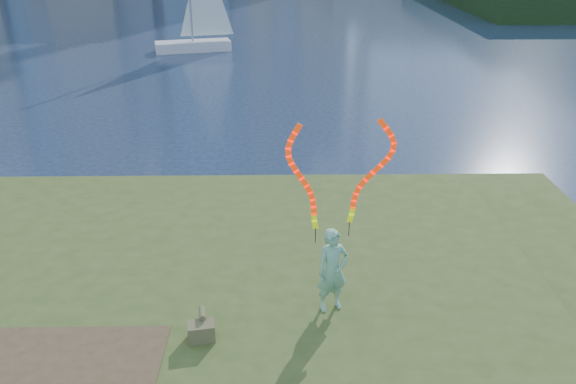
{
  "coord_description": "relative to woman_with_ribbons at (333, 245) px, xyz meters",
  "views": [
    {
      "loc": [
        1.44,
        -10.11,
        7.52
      ],
      "look_at": [
        1.62,
        1.0,
        2.28
      ],
      "focal_mm": 35.0,
      "sensor_mm": 36.0,
      "label": 1
    }
  ],
  "objects": [
    {
      "name": "ground",
      "position": [
        -2.43,
        1.14,
        -2.2
      ],
      "size": [
        320.0,
        320.0,
        0.0
      ],
      "primitive_type": "plane",
      "color": "#18243C",
      "rests_on": "ground"
    },
    {
      "name": "canvas_bag",
      "position": [
        -2.41,
        -0.9,
        -1.21
      ],
      "size": [
        0.52,
        0.59,
        0.45
      ],
      "rotation": [
        0.0,
        0.0,
        0.17
      ],
      "color": "brown",
      "rests_on": "grassy_knoll"
    },
    {
      "name": "sailboat",
      "position": [
        -6.48,
        29.49,
        -0.83
      ],
      "size": [
        5.31,
        2.72,
        7.99
      ],
      "rotation": [
        0.0,
        0.0,
        0.24
      ],
      "color": "silver",
      "rests_on": "ground"
    },
    {
      "name": "grassy_knoll",
      "position": [
        -2.43,
        -1.15,
        -1.86
      ],
      "size": [
        20.0,
        18.0,
        0.8
      ],
      "color": "#3B4B1A",
      "rests_on": "ground"
    },
    {
      "name": "woman_with_ribbons",
      "position": [
        0.0,
        0.0,
        0.0
      ],
      "size": [
        1.97,
        0.79,
        4.09
      ],
      "rotation": [
        0.0,
        0.0,
        0.35
      ],
      "color": "#21804D",
      "rests_on": "grassy_knoll"
    }
  ]
}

